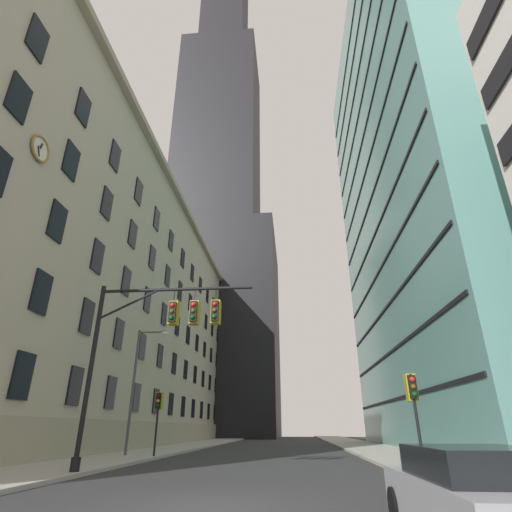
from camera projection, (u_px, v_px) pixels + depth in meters
name	position (u px, v px, depth m)	size (l,w,h in m)	color
ground_plane	(210.00, 509.00, 9.19)	(102.00, 160.00, 0.10)	#303033
station_building	(104.00, 310.00, 44.81)	(16.73, 74.39, 27.84)	#B2A88E
dark_skyscraper	(218.00, 182.00, 99.43)	(28.27, 28.27, 203.32)	black
glass_office_midrise	(458.00, 176.00, 43.01)	(19.65, 36.86, 53.59)	slate
traffic_signal_mast	(163.00, 329.00, 17.09)	(7.00, 0.63, 7.48)	black
traffic_light_near_right	(412.00, 392.00, 15.83)	(0.40, 0.63, 3.56)	black
traffic_light_far_left	(159.00, 405.00, 24.71)	(0.40, 0.63, 3.60)	black
street_lamppost	(139.00, 378.00, 26.19)	(2.20, 0.32, 7.77)	#47474C
parked_car	(481.00, 497.00, 6.06)	(2.04, 4.67, 1.42)	gray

